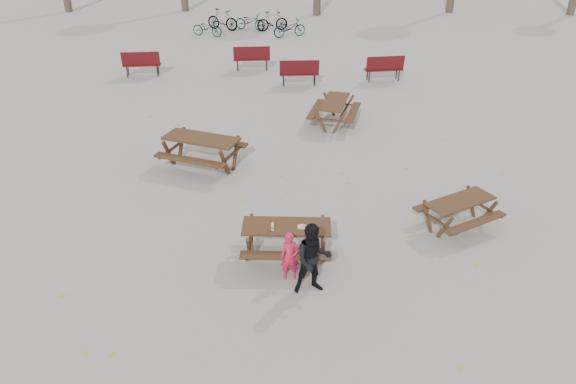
{
  "coord_description": "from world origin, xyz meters",
  "views": [
    {
      "loc": [
        0.32,
        -9.62,
        6.87
      ],
      "look_at": [
        0.0,
        1.0,
        1.0
      ],
      "focal_mm": 35.0,
      "sensor_mm": 36.0,
      "label": 1
    }
  ],
  "objects_px": {
    "food_tray": "(302,227)",
    "picnic_table_north": "(202,152)",
    "soda_bottle": "(273,227)",
    "adult": "(313,259)",
    "picnic_table_far": "(334,113)",
    "child": "(290,257)",
    "picnic_table_east": "(458,213)",
    "main_picnic_table": "(287,233)"
  },
  "relations": [
    {
      "from": "picnic_table_far",
      "to": "soda_bottle",
      "type": "bearing_deg",
      "value": -178.88
    },
    {
      "from": "picnic_table_far",
      "to": "child",
      "type": "bearing_deg",
      "value": -175.66
    },
    {
      "from": "food_tray",
      "to": "soda_bottle",
      "type": "relative_size",
      "value": 1.06
    },
    {
      "from": "adult",
      "to": "picnic_table_far",
      "type": "bearing_deg",
      "value": 72.97
    },
    {
      "from": "adult",
      "to": "picnic_table_north",
      "type": "height_order",
      "value": "adult"
    },
    {
      "from": "picnic_table_east",
      "to": "picnic_table_north",
      "type": "bearing_deg",
      "value": 123.6
    },
    {
      "from": "soda_bottle",
      "to": "picnic_table_east",
      "type": "distance_m",
      "value": 4.39
    },
    {
      "from": "soda_bottle",
      "to": "picnic_table_far",
      "type": "bearing_deg",
      "value": 78.37
    },
    {
      "from": "food_tray",
      "to": "adult",
      "type": "relative_size",
      "value": 0.12
    },
    {
      "from": "child",
      "to": "main_picnic_table",
      "type": "bearing_deg",
      "value": 88.37
    },
    {
      "from": "soda_bottle",
      "to": "child",
      "type": "relative_size",
      "value": 0.17
    },
    {
      "from": "soda_bottle",
      "to": "adult",
      "type": "distance_m",
      "value": 1.21
    },
    {
      "from": "child",
      "to": "adult",
      "type": "relative_size",
      "value": 0.7
    },
    {
      "from": "adult",
      "to": "child",
      "type": "bearing_deg",
      "value": 127.8
    },
    {
      "from": "picnic_table_east",
      "to": "main_picnic_table",
      "type": "bearing_deg",
      "value": 167.0
    },
    {
      "from": "child",
      "to": "food_tray",
      "type": "bearing_deg",
      "value": 61.3
    },
    {
      "from": "child",
      "to": "picnic_table_far",
      "type": "bearing_deg",
      "value": 72.71
    },
    {
      "from": "child",
      "to": "picnic_table_far",
      "type": "height_order",
      "value": "child"
    },
    {
      "from": "soda_bottle",
      "to": "picnic_table_far",
      "type": "xyz_separation_m",
      "value": [
        1.57,
        7.6,
        -0.45
      ]
    },
    {
      "from": "food_tray",
      "to": "picnic_table_east",
      "type": "relative_size",
      "value": 0.11
    },
    {
      "from": "food_tray",
      "to": "child",
      "type": "distance_m",
      "value": 0.73
    },
    {
      "from": "picnic_table_north",
      "to": "child",
      "type": "bearing_deg",
      "value": -43.62
    },
    {
      "from": "adult",
      "to": "picnic_table_far",
      "type": "distance_m",
      "value": 8.55
    },
    {
      "from": "main_picnic_table",
      "to": "picnic_table_north",
      "type": "height_order",
      "value": "picnic_table_north"
    },
    {
      "from": "food_tray",
      "to": "child",
      "type": "bearing_deg",
      "value": -109.81
    },
    {
      "from": "child",
      "to": "picnic_table_far",
      "type": "relative_size",
      "value": 0.56
    },
    {
      "from": "adult",
      "to": "picnic_table_east",
      "type": "height_order",
      "value": "adult"
    },
    {
      "from": "adult",
      "to": "picnic_table_east",
      "type": "bearing_deg",
      "value": 23.87
    },
    {
      "from": "soda_bottle",
      "to": "picnic_table_east",
      "type": "bearing_deg",
      "value": 19.76
    },
    {
      "from": "picnic_table_east",
      "to": "adult",
      "type": "bearing_deg",
      "value": -175.95
    },
    {
      "from": "picnic_table_north",
      "to": "soda_bottle",
      "type": "bearing_deg",
      "value": -44.54
    },
    {
      "from": "picnic_table_east",
      "to": "picnic_table_far",
      "type": "xyz_separation_m",
      "value": [
        -2.54,
        6.13,
        0.05
      ]
    },
    {
      "from": "child",
      "to": "adult",
      "type": "distance_m",
      "value": 0.62
    },
    {
      "from": "food_tray",
      "to": "picnic_table_north",
      "type": "height_order",
      "value": "picnic_table_north"
    },
    {
      "from": "main_picnic_table",
      "to": "adult",
      "type": "relative_size",
      "value": 1.23
    },
    {
      "from": "soda_bottle",
      "to": "adult",
      "type": "height_order",
      "value": "adult"
    },
    {
      "from": "main_picnic_table",
      "to": "picnic_table_east",
      "type": "xyz_separation_m",
      "value": [
        3.83,
        1.3,
        -0.24
      ]
    },
    {
      "from": "soda_bottle",
      "to": "picnic_table_east",
      "type": "xyz_separation_m",
      "value": [
        4.1,
        1.47,
        -0.5
      ]
    },
    {
      "from": "food_tray",
      "to": "picnic_table_east",
      "type": "distance_m",
      "value": 3.8
    },
    {
      "from": "child",
      "to": "picnic_table_east",
      "type": "bearing_deg",
      "value": 19.31
    },
    {
      "from": "adult",
      "to": "picnic_table_north",
      "type": "xyz_separation_m",
      "value": [
        -2.96,
        5.26,
        -0.3
      ]
    },
    {
      "from": "adult",
      "to": "picnic_table_far",
      "type": "height_order",
      "value": "adult"
    }
  ]
}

